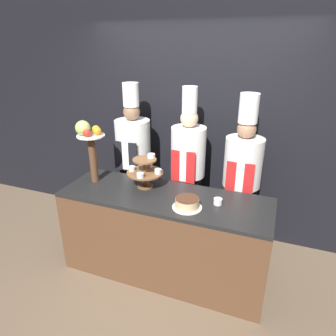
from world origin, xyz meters
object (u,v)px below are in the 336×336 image
(tiered_stand, at_px, (145,170))
(fruit_pedestal, at_px, (89,140))
(chef_left, at_px, (134,157))
(chef_center_left, at_px, (188,165))
(cake_round, at_px, (187,203))
(cup_white, at_px, (218,201))
(chef_center_right, at_px, (242,175))

(tiered_stand, height_order, fruit_pedestal, fruit_pedestal)
(chef_left, xyz_separation_m, chef_center_left, (0.68, -0.00, -0.01))
(fruit_pedestal, relative_size, cake_round, 2.45)
(fruit_pedestal, relative_size, cup_white, 8.44)
(cup_white, bearing_deg, chef_center_left, 128.76)
(cake_round, xyz_separation_m, cup_white, (0.24, 0.16, -0.02))
(chef_center_left, bearing_deg, chef_center_right, 0.00)
(chef_center_left, bearing_deg, tiered_stand, -120.92)
(cup_white, bearing_deg, tiered_stand, 173.04)
(fruit_pedestal, bearing_deg, chef_center_right, 20.99)
(cup_white, relative_size, chef_center_right, 0.04)
(cake_round, bearing_deg, chef_center_right, 63.59)
(fruit_pedestal, bearing_deg, chef_left, 70.97)
(fruit_pedestal, distance_m, chef_center_right, 1.62)
(tiered_stand, bearing_deg, chef_center_left, 59.08)
(tiered_stand, height_order, cake_round, tiered_stand)
(cake_round, distance_m, chef_center_right, 0.83)
(chef_left, bearing_deg, chef_center_right, 0.00)
(tiered_stand, relative_size, chef_center_left, 0.20)
(fruit_pedestal, relative_size, chef_center_right, 0.36)
(cup_white, relative_size, chef_center_left, 0.04)
(cake_round, bearing_deg, cup_white, 33.28)
(chef_center_left, bearing_deg, fruit_pedestal, -147.12)
(tiered_stand, height_order, chef_center_left, chef_center_left)
(cup_white, bearing_deg, chef_left, 152.97)
(cake_round, xyz_separation_m, chef_left, (-0.91, 0.74, 0.06))
(cup_white, xyz_separation_m, chef_left, (-1.15, 0.59, 0.07))
(chef_center_left, distance_m, chef_center_right, 0.60)
(chef_left, relative_size, chef_center_left, 1.00)
(tiered_stand, relative_size, chef_left, 0.20)
(chef_left, distance_m, chef_center_right, 1.28)
(cup_white, relative_size, chef_left, 0.04)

